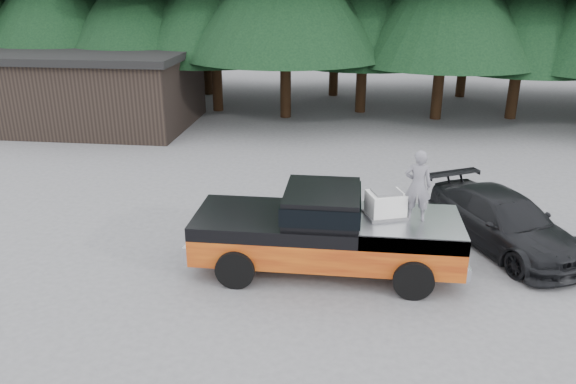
# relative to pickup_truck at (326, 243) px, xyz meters

# --- Properties ---
(ground) EXTENTS (120.00, 120.00, 0.00)m
(ground) POSITION_rel_pickup_truck_xyz_m (-1.72, 0.13, -0.67)
(ground) COLOR #535355
(ground) RESTS_ON ground
(pickup_truck) EXTENTS (6.00, 2.04, 1.33)m
(pickup_truck) POSITION_rel_pickup_truck_xyz_m (0.00, 0.00, 0.00)
(pickup_truck) COLOR #C45912
(pickup_truck) RESTS_ON ground
(truck_cab) EXTENTS (1.66, 1.90, 0.59)m
(truck_cab) POSITION_rel_pickup_truck_xyz_m (-0.10, 0.00, 0.96)
(truck_cab) COLOR black
(truck_cab) RESTS_ON pickup_truck
(air_compressor) EXTENTS (0.91, 0.84, 0.52)m
(air_compressor) POSITION_rel_pickup_truck_xyz_m (1.26, 0.12, 0.92)
(air_compressor) COLOR silver
(air_compressor) RESTS_ON pickup_truck
(man_on_bed) EXTENTS (0.60, 0.43, 1.55)m
(man_on_bed) POSITION_rel_pickup_truck_xyz_m (1.90, 0.01, 1.44)
(man_on_bed) COLOR slate
(man_on_bed) RESTS_ON pickup_truck
(parked_car) EXTENTS (3.69, 4.86, 1.31)m
(parked_car) POSITION_rel_pickup_truck_xyz_m (4.22, 1.70, -0.01)
(parked_car) COLOR black
(parked_car) RESTS_ON ground
(utility_building) EXTENTS (8.40, 6.40, 3.30)m
(utility_building) POSITION_rel_pickup_truck_xyz_m (-10.72, 12.13, 1.00)
(utility_building) COLOR black
(utility_building) RESTS_ON ground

